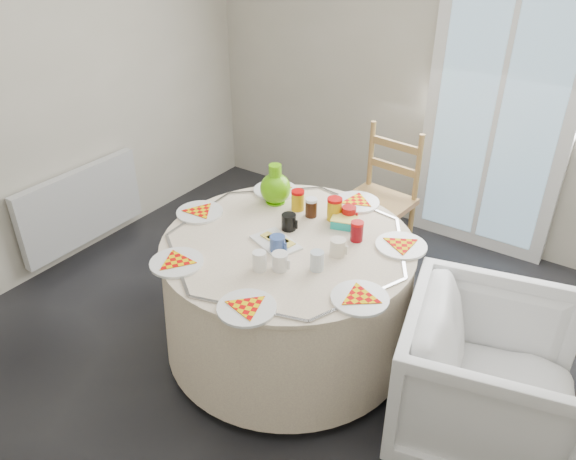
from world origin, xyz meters
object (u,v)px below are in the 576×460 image
Objects in this scene: radiator at (81,206)px; table at (288,295)px; wooden_chair at (377,203)px; green_pitcher at (275,181)px; armchair at (491,377)px.

radiator is 0.72× the size of table.
wooden_chair reaches higher than radiator.
table is (1.81, -0.01, -0.01)m from radiator.
table reaches higher than radiator.
wooden_chair is at bearing 60.37° from green_pitcher.
wooden_chair is 0.93m from green_pitcher.
radiator is 2.11m from wooden_chair.
radiator is 2.95m from armchair.
green_pitcher reaches higher than wooden_chair.
table is at bearing -54.39° from green_pitcher.
armchair is (1.14, 0.00, 0.02)m from table.
table is 5.88× the size of green_pitcher.
wooden_chair is 1.19× the size of armchair.
green_pitcher is at bearing -105.57° from wooden_chair.
armchair reaches higher than radiator.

